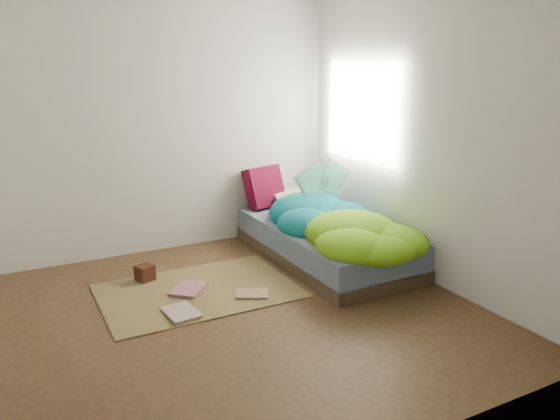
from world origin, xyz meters
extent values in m
cube|color=#3A2A16|center=(0.00, 0.00, 0.00)|extent=(3.50, 3.50, 0.00)
cube|color=silver|center=(0.00, 1.75, 1.30)|extent=(3.50, 0.04, 2.60)
cube|color=silver|center=(0.00, -1.75, 1.30)|extent=(3.50, 0.04, 2.60)
cube|color=silver|center=(1.75, 0.00, 1.30)|extent=(0.04, 3.50, 2.60)
cube|color=white|center=(1.74, 0.90, 1.40)|extent=(0.01, 1.00, 1.20)
cube|color=#322A1B|center=(1.22, 0.72, 0.06)|extent=(1.00, 2.00, 0.12)
cube|color=slate|center=(1.22, 0.72, 0.23)|extent=(0.98, 1.96, 0.22)
cube|color=brown|center=(-0.15, 0.55, 0.01)|extent=(1.60, 1.10, 0.01)
cube|color=#EDE6CC|center=(1.39, 1.49, 0.41)|extent=(0.66, 0.45, 0.14)
cube|color=#45041B|center=(1.02, 1.63, 0.56)|extent=(0.46, 0.25, 0.44)
cube|color=#361A0C|center=(-0.49, 0.98, 0.08)|extent=(0.18, 0.18, 0.14)
imported|color=beige|center=(-0.53, 0.18, 0.02)|extent=(0.26, 0.33, 0.02)
imported|color=#BA6B78|center=(-0.31, 0.66, 0.03)|extent=(0.39, 0.40, 0.03)
imported|color=tan|center=(0.17, 0.17, 0.02)|extent=(0.33, 0.30, 0.02)
camera|label=1|loc=(-1.53, -3.55, 1.90)|focal=35.00mm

